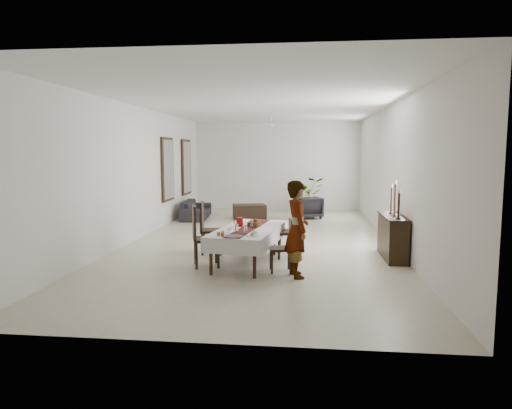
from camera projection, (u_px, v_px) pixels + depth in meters
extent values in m
cube|color=beige|center=(261.00, 240.00, 10.97)|extent=(6.00, 12.00, 0.00)
cube|color=white|center=(261.00, 105.00, 10.60)|extent=(6.00, 12.00, 0.02)
cube|color=white|center=(277.00, 166.00, 16.71)|extent=(6.00, 0.02, 3.20)
cube|color=white|center=(207.00, 200.00, 4.86)|extent=(6.00, 0.02, 3.20)
cube|color=white|center=(139.00, 173.00, 11.11)|extent=(0.02, 12.00, 3.20)
cube|color=white|center=(391.00, 174.00, 10.46)|extent=(0.02, 12.00, 3.20)
cube|color=black|center=(249.00, 230.00, 8.64)|extent=(1.20, 2.23, 0.04)
cylinder|color=black|center=(211.00, 257.00, 7.81)|extent=(0.07, 0.07, 0.62)
cylinder|color=black|center=(255.00, 260.00, 7.61)|extent=(0.07, 0.07, 0.62)
cylinder|color=black|center=(244.00, 237.00, 9.74)|extent=(0.07, 0.07, 0.62)
cylinder|color=black|center=(280.00, 238.00, 9.54)|extent=(0.07, 0.07, 0.62)
cube|color=white|center=(249.00, 228.00, 8.63)|extent=(1.38, 2.41, 0.01)
cube|color=silver|center=(223.00, 234.00, 8.78)|extent=(0.36, 2.25, 0.26)
cube|color=white|center=(275.00, 236.00, 8.52)|extent=(0.36, 2.25, 0.26)
cube|color=silver|center=(230.00, 247.00, 7.56)|extent=(1.03, 0.17, 0.26)
cube|color=white|center=(263.00, 226.00, 9.74)|extent=(1.03, 0.17, 0.26)
cube|color=maroon|center=(249.00, 228.00, 8.63)|extent=(0.64, 2.23, 0.00)
cylinder|color=maroon|center=(240.00, 222.00, 8.81)|extent=(0.15, 0.15, 0.18)
torus|color=maroon|center=(236.00, 222.00, 8.83)|extent=(0.11, 0.03, 0.11)
cylinder|color=white|center=(246.00, 229.00, 8.05)|extent=(0.06, 0.06, 0.15)
cylinder|color=white|center=(237.00, 228.00, 8.18)|extent=(0.06, 0.06, 0.15)
cylinder|color=white|center=(252.00, 224.00, 8.66)|extent=(0.06, 0.06, 0.15)
cylinder|color=silver|center=(255.00, 232.00, 8.06)|extent=(0.08, 0.08, 0.05)
cylinder|color=white|center=(255.00, 233.00, 8.06)|extent=(0.13, 0.13, 0.01)
cylinder|color=white|center=(230.00, 229.00, 8.40)|extent=(0.08, 0.08, 0.05)
cylinder|color=white|center=(230.00, 230.00, 8.41)|extent=(0.13, 0.13, 0.01)
cylinder|color=white|center=(252.00, 236.00, 7.80)|extent=(0.21, 0.21, 0.01)
sphere|color=tan|center=(252.00, 235.00, 7.79)|extent=(0.08, 0.08, 0.08)
cylinder|color=white|center=(224.00, 233.00, 8.07)|extent=(0.21, 0.21, 0.01)
cylinder|color=white|center=(242.00, 223.00, 9.17)|extent=(0.21, 0.21, 0.01)
cylinder|color=#3C3C41|center=(234.00, 236.00, 7.75)|extent=(0.32, 0.32, 0.02)
cylinder|color=brown|center=(222.00, 235.00, 7.77)|extent=(0.06, 0.06, 0.07)
cylinder|color=brown|center=(219.00, 234.00, 7.84)|extent=(0.06, 0.06, 0.07)
cylinder|color=#934715|center=(223.00, 233.00, 7.91)|extent=(0.06, 0.06, 0.07)
cylinder|color=brown|center=(254.00, 224.00, 8.83)|extent=(0.26, 0.26, 0.09)
sphere|color=#96280F|center=(256.00, 221.00, 8.83)|extent=(0.08, 0.08, 0.08)
sphere|color=#548929|center=(253.00, 221.00, 8.86)|extent=(0.07, 0.07, 0.07)
cube|color=black|center=(281.00, 249.00, 8.02)|extent=(0.45, 0.45, 0.04)
cylinder|color=black|center=(291.00, 263.00, 7.89)|extent=(0.04, 0.04, 0.39)
cylinder|color=black|center=(289.00, 259.00, 8.21)|extent=(0.04, 0.04, 0.39)
cylinder|color=black|center=(272.00, 263.00, 7.88)|extent=(0.04, 0.04, 0.39)
cylinder|color=black|center=(271.00, 259.00, 8.20)|extent=(0.04, 0.04, 0.39)
cube|color=black|center=(291.00, 234.00, 7.99)|extent=(0.09, 0.40, 0.50)
cube|color=black|center=(286.00, 232.00, 9.15)|extent=(0.60, 0.60, 0.06)
cylinder|color=black|center=(298.00, 247.00, 9.02)|extent=(0.06, 0.06, 0.48)
cylinder|color=black|center=(293.00, 243.00, 9.41)|extent=(0.06, 0.06, 0.48)
cylinder|color=black|center=(279.00, 248.00, 8.95)|extent=(0.06, 0.06, 0.48)
cylinder|color=black|center=(274.00, 244.00, 9.34)|extent=(0.06, 0.06, 0.48)
cube|color=black|center=(297.00, 215.00, 9.15)|extent=(0.18, 0.48, 0.62)
cube|color=black|center=(206.00, 239.00, 8.40)|extent=(0.60, 0.60, 0.05)
cylinder|color=black|center=(195.00, 252.00, 8.59)|extent=(0.06, 0.06, 0.48)
cylinder|color=black|center=(197.00, 256.00, 8.21)|extent=(0.06, 0.06, 0.48)
cylinder|color=black|center=(216.00, 251.00, 8.66)|extent=(0.06, 0.06, 0.48)
cylinder|color=black|center=(218.00, 255.00, 8.28)|extent=(0.06, 0.06, 0.48)
cube|color=black|center=(194.00, 222.00, 8.33)|extent=(0.18, 0.47, 0.61)
cube|color=black|center=(212.00, 231.00, 9.47)|extent=(0.51, 0.51, 0.05)
cylinder|color=black|center=(204.00, 241.00, 9.68)|extent=(0.05, 0.05, 0.45)
cylinder|color=black|center=(202.00, 245.00, 9.30)|extent=(0.05, 0.05, 0.45)
cylinder|color=black|center=(222.00, 241.00, 9.68)|extent=(0.05, 0.05, 0.45)
cylinder|color=black|center=(221.00, 245.00, 9.31)|extent=(0.05, 0.05, 0.45)
cube|color=black|center=(202.00, 216.00, 9.43)|extent=(0.10, 0.46, 0.58)
imported|color=#969A9E|center=(297.00, 229.00, 7.65)|extent=(0.54, 0.68, 1.64)
cube|color=black|center=(392.00, 237.00, 9.06)|extent=(0.37, 1.38, 0.83)
cube|color=black|center=(393.00, 216.00, 9.01)|extent=(0.41, 1.44, 0.03)
cylinder|color=black|center=(398.00, 218.00, 8.51)|extent=(0.09, 0.09, 0.03)
cylinder|color=black|center=(399.00, 205.00, 8.48)|extent=(0.05, 0.05, 0.46)
cylinder|color=beige|center=(399.00, 191.00, 8.45)|extent=(0.03, 0.03, 0.07)
cylinder|color=black|center=(395.00, 216.00, 8.87)|extent=(0.09, 0.09, 0.03)
cylinder|color=black|center=(395.00, 200.00, 8.84)|extent=(0.05, 0.05, 0.60)
cylinder|color=white|center=(396.00, 182.00, 8.80)|extent=(0.03, 0.03, 0.07)
cylinder|color=black|center=(391.00, 213.00, 9.24)|extent=(0.09, 0.09, 0.03)
cylinder|color=black|center=(392.00, 200.00, 9.21)|extent=(0.05, 0.05, 0.51)
cylinder|color=beige|center=(392.00, 186.00, 9.17)|extent=(0.03, 0.03, 0.07)
imported|color=#252227|center=(196.00, 209.00, 14.59)|extent=(0.92, 1.99, 0.57)
imported|color=#242227|center=(309.00, 207.00, 14.55)|extent=(0.97, 0.98, 0.69)
cube|color=black|center=(249.00, 212.00, 14.49)|extent=(1.15, 0.91, 0.45)
imported|color=#335A24|center=(307.00, 195.00, 15.85)|extent=(1.38, 1.29, 1.24)
cube|color=black|center=(168.00, 169.00, 13.28)|extent=(0.06, 1.05, 1.85)
cube|color=white|center=(169.00, 169.00, 13.27)|extent=(0.01, 0.90, 1.70)
cube|color=black|center=(186.00, 167.00, 15.35)|extent=(0.06, 1.05, 1.85)
cube|color=silver|center=(187.00, 167.00, 15.35)|extent=(0.01, 0.90, 1.70)
cylinder|color=white|center=(271.00, 118.00, 13.58)|extent=(0.04, 0.04, 0.20)
cylinder|color=white|center=(271.00, 125.00, 13.60)|extent=(0.16, 0.16, 0.08)
cube|color=silver|center=(272.00, 126.00, 13.94)|extent=(0.10, 0.55, 0.01)
cube|color=white|center=(270.00, 125.00, 13.25)|extent=(0.10, 0.55, 0.01)
cube|color=white|center=(283.00, 125.00, 13.56)|extent=(0.55, 0.10, 0.01)
cube|color=white|center=(259.00, 125.00, 13.64)|extent=(0.55, 0.10, 0.01)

